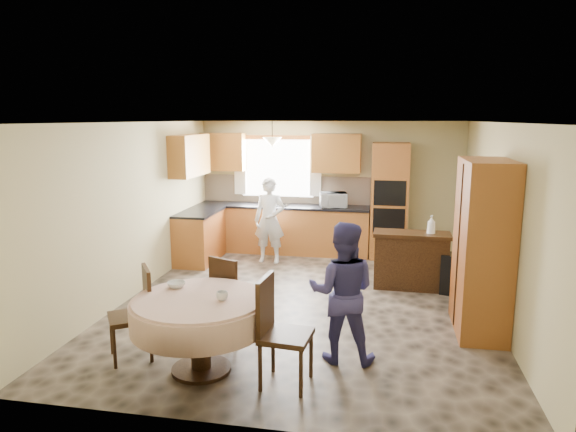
% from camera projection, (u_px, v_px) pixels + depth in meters
% --- Properties ---
extents(floor, '(5.00, 6.00, 0.01)m').
position_uv_depth(floor, '(304.00, 303.00, 7.20)').
color(floor, '#6E5E4D').
rests_on(floor, ground).
extents(ceiling, '(5.00, 6.00, 0.01)m').
position_uv_depth(ceiling, '(306.00, 122.00, 6.74)').
color(ceiling, white).
rests_on(ceiling, wall_back).
extents(wall_back, '(5.00, 0.02, 2.50)m').
position_uv_depth(wall_back, '(329.00, 187.00, 9.87)').
color(wall_back, tan).
rests_on(wall_back, floor).
extents(wall_front, '(5.00, 0.02, 2.50)m').
position_uv_depth(wall_front, '(247.00, 285.00, 4.07)').
color(wall_front, tan).
rests_on(wall_front, floor).
extents(wall_left, '(0.02, 6.00, 2.50)m').
position_uv_depth(wall_left, '(135.00, 210.00, 7.42)').
color(wall_left, tan).
rests_on(wall_left, floor).
extents(wall_right, '(0.02, 6.00, 2.50)m').
position_uv_depth(wall_right, '(499.00, 222.00, 6.52)').
color(wall_right, tan).
rests_on(wall_right, floor).
extents(window, '(1.40, 0.03, 1.10)m').
position_uv_depth(window, '(278.00, 168.00, 9.96)').
color(window, white).
rests_on(window, wall_back).
extents(curtain_left, '(0.22, 0.02, 1.15)m').
position_uv_depth(curtain_left, '(240.00, 165.00, 10.04)').
color(curtain_left, white).
rests_on(curtain_left, wall_back).
extents(curtain_right, '(0.22, 0.02, 1.15)m').
position_uv_depth(curtain_right, '(316.00, 166.00, 9.77)').
color(curtain_right, white).
rests_on(curtain_right, wall_back).
extents(base_cab_back, '(3.30, 0.60, 0.88)m').
position_uv_depth(base_cab_back, '(283.00, 230.00, 9.88)').
color(base_cab_back, '#AF6B2E').
rests_on(base_cab_back, floor).
extents(counter_back, '(3.30, 0.64, 0.04)m').
position_uv_depth(counter_back, '(283.00, 206.00, 9.80)').
color(counter_back, black).
rests_on(counter_back, base_cab_back).
extents(base_cab_left, '(0.60, 1.20, 0.88)m').
position_uv_depth(base_cab_left, '(200.00, 237.00, 9.26)').
color(base_cab_left, '#AF6B2E').
rests_on(base_cab_left, floor).
extents(counter_left, '(0.64, 1.20, 0.04)m').
position_uv_depth(counter_left, '(199.00, 212.00, 9.17)').
color(counter_left, black).
rests_on(counter_left, base_cab_left).
extents(backsplash, '(3.30, 0.02, 0.55)m').
position_uv_depth(backsplash, '(285.00, 190.00, 10.02)').
color(backsplash, '#CDAF90').
rests_on(backsplash, wall_back).
extents(wall_cab_left, '(0.85, 0.33, 0.72)m').
position_uv_depth(wall_cab_left, '(223.00, 152.00, 9.95)').
color(wall_cab_left, '#B4792D').
rests_on(wall_cab_left, wall_back).
extents(wall_cab_right, '(0.90, 0.33, 0.72)m').
position_uv_depth(wall_cab_right, '(336.00, 153.00, 9.56)').
color(wall_cab_right, '#B4792D').
rests_on(wall_cab_right, wall_back).
extents(wall_cab_side, '(0.33, 1.20, 0.72)m').
position_uv_depth(wall_cab_side, '(190.00, 155.00, 9.01)').
color(wall_cab_side, '#B4792D').
rests_on(wall_cab_side, wall_left).
extents(oven_tower, '(0.66, 0.62, 2.12)m').
position_uv_depth(oven_tower, '(389.00, 201.00, 9.39)').
color(oven_tower, '#AF6B2E').
rests_on(oven_tower, floor).
extents(oven_upper, '(0.56, 0.01, 0.45)m').
position_uv_depth(oven_upper, '(390.00, 193.00, 9.05)').
color(oven_upper, black).
rests_on(oven_upper, oven_tower).
extents(oven_lower, '(0.56, 0.01, 0.45)m').
position_uv_depth(oven_lower, '(389.00, 221.00, 9.15)').
color(oven_lower, black).
rests_on(oven_lower, oven_tower).
extents(pendant, '(0.36, 0.36, 0.18)m').
position_uv_depth(pendant, '(272.00, 142.00, 9.40)').
color(pendant, beige).
rests_on(pendant, ceiling).
extents(sideboard, '(1.15, 0.49, 0.81)m').
position_uv_depth(sideboard, '(411.00, 262.00, 7.78)').
color(sideboard, '#3B2410').
rests_on(sideboard, floor).
extents(space_heater, '(0.51, 0.43, 0.60)m').
position_uv_depth(space_heater, '(457.00, 275.00, 7.51)').
color(space_heater, black).
rests_on(space_heater, floor).
extents(cupboard, '(0.55, 1.09, 2.08)m').
position_uv_depth(cupboard, '(483.00, 248.00, 6.09)').
color(cupboard, '#AF6B2E').
rests_on(cupboard, floor).
extents(dining_table, '(1.38, 1.38, 0.79)m').
position_uv_depth(dining_table, '(200.00, 314.00, 5.16)').
color(dining_table, '#3B2410').
rests_on(dining_table, floor).
extents(chair_left, '(0.60, 0.60, 0.99)m').
position_uv_depth(chair_left, '(137.00, 309.00, 5.49)').
color(chair_left, '#3B2410').
rests_on(chair_left, floor).
extents(chair_back, '(0.56, 0.56, 0.98)m').
position_uv_depth(chair_back, '(230.00, 293.00, 6.01)').
color(chair_back, '#3B2410').
rests_on(chair_back, floor).
extents(chair_right, '(0.51, 0.51, 1.07)m').
position_uv_depth(chair_right, '(277.00, 326.00, 4.93)').
color(chair_right, '#3B2410').
rests_on(chair_right, floor).
extents(framed_picture, '(0.06, 0.54, 0.45)m').
position_uv_depth(framed_picture, '(480.00, 172.00, 7.74)').
color(framed_picture, gold).
rests_on(framed_picture, wall_right).
extents(microwave, '(0.55, 0.43, 0.27)m').
position_uv_depth(microwave, '(333.00, 200.00, 9.54)').
color(microwave, silver).
rests_on(microwave, counter_back).
extents(person_sink, '(0.56, 0.38, 1.53)m').
position_uv_depth(person_sink, '(270.00, 220.00, 9.14)').
color(person_sink, silver).
rests_on(person_sink, floor).
extents(person_dining, '(0.74, 0.58, 1.51)m').
position_uv_depth(person_dining, '(342.00, 292.00, 5.39)').
color(person_dining, navy).
rests_on(person_dining, floor).
extents(bowl_sideboard, '(0.29, 0.29, 0.05)m').
position_uv_depth(bowl_sideboard, '(390.00, 233.00, 7.76)').
color(bowl_sideboard, '#B2B2B2').
rests_on(bowl_sideboard, sideboard).
extents(bottle_sideboard, '(0.16, 0.16, 0.33)m').
position_uv_depth(bottle_sideboard, '(431.00, 226.00, 7.63)').
color(bottle_sideboard, silver).
rests_on(bottle_sideboard, sideboard).
extents(cup_table, '(0.12, 0.12, 0.09)m').
position_uv_depth(cup_table, '(222.00, 296.00, 5.05)').
color(cup_table, '#B2B2B2').
rests_on(cup_table, dining_table).
extents(bowl_table, '(0.25, 0.25, 0.06)m').
position_uv_depth(bowl_table, '(176.00, 285.00, 5.44)').
color(bowl_table, '#B2B2B2').
rests_on(bowl_table, dining_table).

